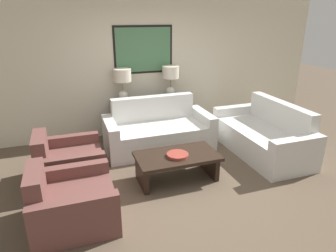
% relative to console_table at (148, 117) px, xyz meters
% --- Properties ---
extents(ground_plane, '(20.00, 20.00, 0.00)m').
position_rel_console_table_xyz_m(ground_plane, '(0.00, -2.09, -0.38)').
color(ground_plane, brown).
extents(back_wall, '(7.79, 0.12, 2.65)m').
position_rel_console_table_xyz_m(back_wall, '(0.00, 0.27, 0.95)').
color(back_wall, beige).
rests_on(back_wall, ground_plane).
extents(console_table, '(1.46, 0.39, 0.76)m').
position_rel_console_table_xyz_m(console_table, '(0.00, 0.00, 0.00)').
color(console_table, black).
rests_on(console_table, ground_plane).
extents(table_lamp_left, '(0.34, 0.34, 0.63)m').
position_rel_console_table_xyz_m(table_lamp_left, '(-0.49, 0.00, 0.81)').
color(table_lamp_left, silver).
rests_on(table_lamp_left, console_table).
extents(table_lamp_right, '(0.34, 0.34, 0.63)m').
position_rel_console_table_xyz_m(table_lamp_right, '(0.49, 0.00, 0.81)').
color(table_lamp_right, silver).
rests_on(table_lamp_right, console_table).
extents(couch_by_back_wall, '(1.94, 0.93, 0.91)m').
position_rel_console_table_xyz_m(couch_by_back_wall, '(0.00, -0.69, -0.08)').
color(couch_by_back_wall, silver).
rests_on(couch_by_back_wall, ground_plane).
extents(couch_by_side, '(0.93, 1.94, 0.91)m').
position_rel_console_table_xyz_m(couch_by_side, '(1.71, -1.50, -0.08)').
color(couch_by_side, silver).
rests_on(couch_by_side, ground_plane).
extents(coffee_table, '(1.21, 0.68, 0.41)m').
position_rel_console_table_xyz_m(coffee_table, '(-0.09, -1.90, -0.08)').
color(coffee_table, black).
rests_on(coffee_table, ground_plane).
extents(decorative_bowl, '(0.32, 0.32, 0.04)m').
position_rel_console_table_xyz_m(decorative_bowl, '(-0.10, -1.95, 0.05)').
color(decorative_bowl, '#93382D').
rests_on(decorative_bowl, coffee_table).
extents(armchair_near_back_wall, '(0.95, 0.93, 0.76)m').
position_rel_console_table_xyz_m(armchair_near_back_wall, '(-1.62, -1.37, -0.12)').
color(armchair_near_back_wall, brown).
rests_on(armchair_near_back_wall, ground_plane).
extents(armchair_near_camera, '(0.95, 0.93, 0.76)m').
position_rel_console_table_xyz_m(armchair_near_camera, '(-1.62, -2.42, -0.12)').
color(armchair_near_camera, brown).
rests_on(armchair_near_camera, ground_plane).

